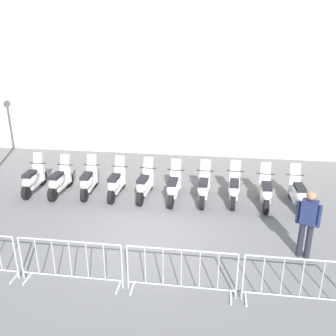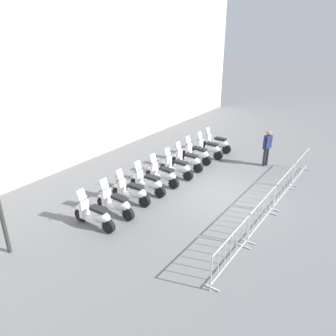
# 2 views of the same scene
# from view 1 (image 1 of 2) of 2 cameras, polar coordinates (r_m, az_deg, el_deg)

# --- Properties ---
(ground_plane) EXTENTS (120.00, 120.00, 0.00)m
(ground_plane) POSITION_cam_1_polar(r_m,az_deg,el_deg) (9.73, -3.64, -10.80)
(ground_plane) COLOR slate
(building_facade) EXTENTS (28.10, 5.27, 11.90)m
(building_facade) POSITION_cam_1_polar(r_m,az_deg,el_deg) (16.50, 1.94, 23.53)
(building_facade) COLOR beige
(building_facade) RESTS_ON ground
(motorcycle_0) EXTENTS (0.62, 1.72, 1.24)m
(motorcycle_0) POSITION_cam_1_polar(r_m,az_deg,el_deg) (12.90, -20.80, -1.80)
(motorcycle_0) COLOR black
(motorcycle_0) RESTS_ON ground
(motorcycle_1) EXTENTS (0.56, 1.73, 1.24)m
(motorcycle_1) POSITION_cam_1_polar(r_m,az_deg,el_deg) (12.46, -16.98, -2.11)
(motorcycle_1) COLOR black
(motorcycle_1) RESTS_ON ground
(motorcycle_2) EXTENTS (0.64, 1.72, 1.24)m
(motorcycle_2) POSITION_cam_1_polar(r_m,az_deg,el_deg) (12.20, -12.61, -2.19)
(motorcycle_2) COLOR black
(motorcycle_2) RESTS_ON ground
(motorcycle_3) EXTENTS (0.56, 1.73, 1.24)m
(motorcycle_3) POSITION_cam_1_polar(r_m,az_deg,el_deg) (11.88, -8.33, -2.52)
(motorcycle_3) COLOR black
(motorcycle_3) RESTS_ON ground
(motorcycle_4) EXTENTS (0.56, 1.72, 1.24)m
(motorcycle_4) POSITION_cam_1_polar(r_m,az_deg,el_deg) (11.65, -3.80, -2.80)
(motorcycle_4) COLOR black
(motorcycle_4) RESTS_ON ground
(motorcycle_5) EXTENTS (0.56, 1.73, 1.24)m
(motorcycle_5) POSITION_cam_1_polar(r_m,az_deg,el_deg) (11.44, 0.88, -3.20)
(motorcycle_5) COLOR black
(motorcycle_5) RESTS_ON ground
(motorcycle_6) EXTENTS (0.56, 1.73, 1.24)m
(motorcycle_6) POSITION_cam_1_polar(r_m,az_deg,el_deg) (11.44, 5.71, -3.31)
(motorcycle_6) COLOR black
(motorcycle_6) RESTS_ON ground
(motorcycle_7) EXTENTS (0.56, 1.72, 1.24)m
(motorcycle_7) POSITION_cam_1_polar(r_m,az_deg,el_deg) (11.54, 10.50, -3.36)
(motorcycle_7) COLOR black
(motorcycle_7) RESTS_ON ground
(motorcycle_8) EXTENTS (0.56, 1.73, 1.24)m
(motorcycle_8) POSITION_cam_1_polar(r_m,az_deg,el_deg) (11.53, 15.31, -3.78)
(motorcycle_8) COLOR black
(motorcycle_8) RESTS_ON ground
(motorcycle_9) EXTENTS (0.62, 1.72, 1.24)m
(motorcycle_9) POSITION_cam_1_polar(r_m,az_deg,el_deg) (11.74, 19.98, -3.88)
(motorcycle_9) COLOR black
(motorcycle_9) RESTS_ON ground
(barrier_segment_1) EXTENTS (2.26, 0.65, 1.07)m
(barrier_segment_1) POSITION_cam_1_polar(r_m,az_deg,el_deg) (8.06, -15.32, -14.40)
(barrier_segment_1) COLOR #B2B5B7
(barrier_segment_1) RESTS_ON ground
(barrier_segment_2) EXTENTS (2.26, 0.65, 1.07)m
(barrier_segment_2) POSITION_cam_1_polar(r_m,az_deg,el_deg) (7.53, 2.13, -16.30)
(barrier_segment_2) COLOR #B2B5B7
(barrier_segment_2) RESTS_ON ground
(barrier_segment_3) EXTENTS (2.26, 0.65, 1.07)m
(barrier_segment_3) POSITION_cam_1_polar(r_m,az_deg,el_deg) (7.73, 20.56, -16.74)
(barrier_segment_3) COLOR #B2B5B7
(barrier_segment_3) RESTS_ON ground
(officer_near_row_end) EXTENTS (0.53, 0.30, 1.73)m
(officer_near_row_end) POSITION_cam_1_polar(r_m,az_deg,el_deg) (9.02, 21.42, -7.84)
(officer_near_row_end) COLOR #23232D
(officer_near_row_end) RESTS_ON ground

